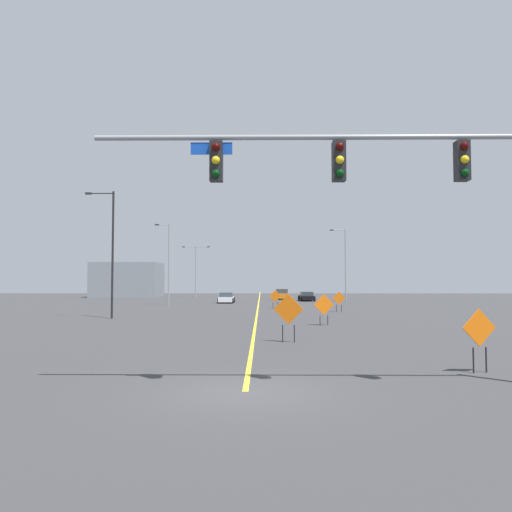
{
  "coord_description": "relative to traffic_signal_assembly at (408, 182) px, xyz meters",
  "views": [
    {
      "loc": [
        0.43,
        -12.79,
        2.89
      ],
      "look_at": [
        -0.09,
        29.33,
        4.9
      ],
      "focal_mm": 34.49,
      "sensor_mm": 36.0,
      "label": 1
    }
  ],
  "objects": [
    {
      "name": "construction_sign_median_far",
      "position": [
        0.08,
        18.32,
        -4.22
      ],
      "size": [
        1.29,
        0.37,
        1.97
      ],
      "color": "orange",
      "rests_on": "ground"
    },
    {
      "name": "car_orange_mid",
      "position": [
        -0.97,
        59.34,
        -4.73
      ],
      "size": [
        2.15,
        3.99,
        1.51
      ],
      "color": "orange",
      "rests_on": "ground"
    },
    {
      "name": "construction_sign_median_near",
      "position": [
        2.94,
        2.66,
        -4.18
      ],
      "size": [
        1.15,
        0.32,
        1.98
      ],
      "color": "orange",
      "rests_on": "ground"
    },
    {
      "name": "traffic_signal_assembly",
      "position": [
        0.0,
        0.0,
        0.0
      ],
      "size": [
        13.0,
        0.44,
        6.96
      ],
      "color": "gray",
      "rests_on": "ground"
    },
    {
      "name": "construction_sign_left_shoulder",
      "position": [
        -2.51,
        35.84,
        -4.3
      ],
      "size": [
        1.16,
        0.16,
        1.83
      ],
      "color": "orange",
      "rests_on": "ground"
    },
    {
      "name": "ground",
      "position": [
        -4.25,
        0.02,
        -5.45
      ],
      "size": [
        179.57,
        179.57,
        0.0
      ],
      "primitive_type": "plane",
      "color": "#38383A"
    },
    {
      "name": "street_lamp_far_right",
      "position": [
        -14.2,
        41.28,
        -0.49
      ],
      "size": [
        1.67,
        0.24,
        9.1
      ],
      "color": "gray",
      "rests_on": "ground"
    },
    {
      "name": "street_lamp_near_left",
      "position": [
        -14.31,
        64.86,
        -0.52
      ],
      "size": [
        4.4,
        0.24,
        8.21
      ],
      "color": "gray",
      "rests_on": "ground"
    },
    {
      "name": "car_black_distant",
      "position": [
        2.18,
        53.61,
        -4.86
      ],
      "size": [
        2.07,
        4.27,
        1.24
      ],
      "color": "black",
      "rests_on": "ground"
    },
    {
      "name": "construction_sign_right_shoulder",
      "position": [
        -2.6,
        9.95,
        -4.03
      ],
      "size": [
        1.37,
        0.36,
        2.22
      ],
      "color": "orange",
      "rests_on": "ground"
    },
    {
      "name": "street_lamp_near_right",
      "position": [
        -15.12,
        23.66,
        -0.24
      ],
      "size": [
        2.19,
        0.24,
        9.5
      ],
      "color": "black",
      "rests_on": "ground"
    },
    {
      "name": "road_centre_stripe",
      "position": [
        -4.25,
        49.9,
        -5.44
      ],
      "size": [
        0.16,
        99.76,
        0.01
      ],
      "color": "yellow",
      "rests_on": "ground"
    },
    {
      "name": "roadside_building_west",
      "position": [
        -26.11,
        68.48,
        -2.62
      ],
      "size": [
        10.59,
        8.15,
        5.64
      ],
      "color": "gray",
      "rests_on": "ground"
    },
    {
      "name": "street_lamp_mid_right",
      "position": [
        6.99,
        51.59,
        -0.24
      ],
      "size": [
        2.09,
        0.24,
        9.52
      ],
      "color": "gray",
      "rests_on": "ground"
    },
    {
      "name": "construction_sign_right_lane",
      "position": [
        3.04,
        31.24,
        -4.32
      ],
      "size": [
        1.14,
        0.05,
        1.79
      ],
      "color": "orange",
      "rests_on": "ground"
    },
    {
      "name": "car_white_passing",
      "position": [
        -8.23,
        48.19,
        -4.83
      ],
      "size": [
        1.95,
        4.28,
        1.29
      ],
      "color": "white",
      "rests_on": "ground"
    }
  ]
}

